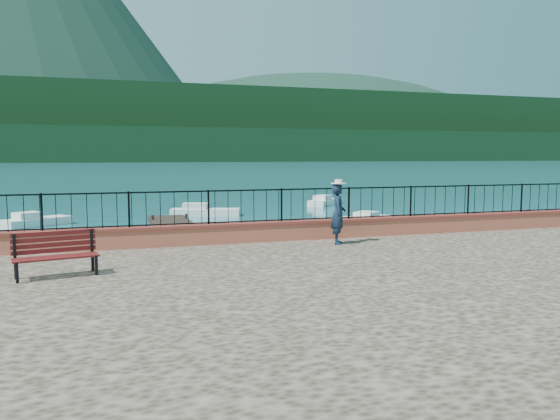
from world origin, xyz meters
TOP-DOWN VIEW (x-y plane):
  - ground at (0.00, 0.00)m, footprint 2000.00×2000.00m
  - promenade at (0.00, -6.00)m, footprint 30.00×20.00m
  - parapet at (0.00, 3.70)m, footprint 28.00×0.46m
  - railing at (0.00, 3.70)m, footprint 27.00×0.05m
  - dock at (-2.00, 12.00)m, footprint 2.00×16.00m
  - far_forest at (0.00, 300.00)m, footprint 900.00×60.00m
  - foothills at (0.00, 360.00)m, footprint 900.00×120.00m
  - companion_hill at (220.00, 560.00)m, footprint 448.00×384.00m
  - park_bench at (-6.34, 0.49)m, footprint 1.76×0.88m
  - person at (1.05, 2.59)m, footprint 0.63×0.75m
  - hat at (1.05, 2.59)m, footprint 0.44×0.44m
  - boat_0 at (-6.24, 10.52)m, footprint 3.82×2.05m
  - boat_1 at (6.28, 11.45)m, footprint 3.83×3.69m
  - boat_2 at (8.21, 14.36)m, footprint 3.49×3.12m
  - boat_3 at (-8.76, 19.62)m, footprint 3.56×3.04m
  - boat_4 at (0.65, 21.78)m, footprint 4.42×2.53m
  - boat_5 at (10.57, 26.16)m, footprint 3.63×3.53m

SIDE VIEW (x-z plane):
  - ground at x=0.00m, z-range 0.00..0.00m
  - companion_hill at x=220.00m, z-range -90.00..90.00m
  - dock at x=-2.00m, z-range 0.00..0.30m
  - boat_0 at x=-6.24m, z-range 0.00..0.80m
  - boat_1 at x=6.28m, z-range 0.00..0.80m
  - boat_2 at x=8.21m, z-range 0.00..0.80m
  - boat_3 at x=-8.76m, z-range 0.00..0.80m
  - boat_4 at x=0.65m, z-range 0.00..0.80m
  - boat_5 at x=10.57m, z-range 0.00..0.80m
  - promenade at x=0.00m, z-range 0.00..1.20m
  - park_bench at x=-6.34m, z-range 1.02..1.95m
  - parapet at x=0.00m, z-range 1.20..1.78m
  - person at x=1.05m, z-range 1.20..2.94m
  - railing at x=0.00m, z-range 1.78..2.73m
  - hat at x=1.05m, z-range 2.94..3.06m
  - far_forest at x=0.00m, z-range 0.00..18.00m
  - foothills at x=0.00m, z-range 0.00..44.00m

